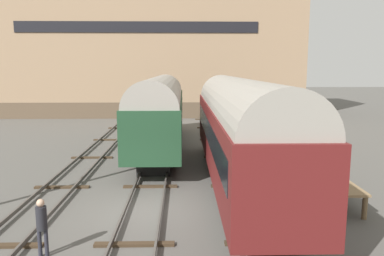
{
  "coord_description": "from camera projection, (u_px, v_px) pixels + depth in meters",
  "views": [
    {
      "loc": [
        1.6,
        -14.39,
        5.68
      ],
      "look_at": [
        2.12,
        7.37,
        2.2
      ],
      "focal_mm": 35.0,
      "sensor_mm": 36.0,
      "label": 1
    }
  ],
  "objects": [
    {
      "name": "train_car_maroon",
      "position": [
        239.0,
        126.0,
        17.76
      ],
      "size": [
        2.95,
        17.42,
        5.24
      ],
      "color": "black",
      "rests_on": "ground"
    },
    {
      "name": "ground_plane",
      "position": [
        144.0,
        211.0,
        15.07
      ],
      "size": [
        200.0,
        200.0,
        0.0
      ],
      "primitive_type": "plane",
      "color": "#56544F"
    },
    {
      "name": "warehouse_building",
      "position": [
        142.0,
        39.0,
        46.54
      ],
      "size": [
        38.21,
        10.84,
        18.5
      ],
      "color": "brown",
      "rests_on": "ground"
    },
    {
      "name": "track_right",
      "position": [
        248.0,
        207.0,
        15.15
      ],
      "size": [
        2.6,
        60.0,
        0.26
      ],
      "color": "#4C4742",
      "rests_on": "ground"
    },
    {
      "name": "train_car_green",
      "position": [
        160.0,
        108.0,
        26.1
      ],
      "size": [
        3.07,
        17.23,
        5.14
      ],
      "color": "black",
      "rests_on": "ground"
    },
    {
      "name": "station_platform",
      "position": [
        292.0,
        164.0,
        18.87
      ],
      "size": [
        3.08,
        10.0,
        1.0
      ],
      "color": "#8C704C",
      "rests_on": "ground"
    },
    {
      "name": "bench",
      "position": [
        274.0,
        144.0,
        21.06
      ],
      "size": [
        1.4,
        0.4,
        0.91
      ],
      "color": "#2D4C33",
      "rests_on": "station_platform"
    },
    {
      "name": "person_worker",
      "position": [
        42.0,
        222.0,
        11.25
      ],
      "size": [
        0.32,
        0.32,
        1.83
      ],
      "color": "#282833",
      "rests_on": "ground"
    },
    {
      "name": "track_middle",
      "position": [
        144.0,
        207.0,
        15.05
      ],
      "size": [
        2.6,
        60.0,
        0.26
      ],
      "color": "#4C4742",
      "rests_on": "ground"
    },
    {
      "name": "track_left",
      "position": [
        38.0,
        208.0,
        14.95
      ],
      "size": [
        2.6,
        60.0,
        0.26
      ],
      "color": "#4C4742",
      "rests_on": "ground"
    }
  ]
}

